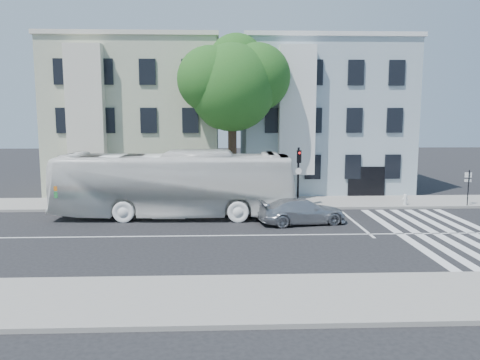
{
  "coord_description": "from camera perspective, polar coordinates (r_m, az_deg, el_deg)",
  "views": [
    {
      "loc": [
        -0.72,
        -21.95,
        5.78
      ],
      "look_at": [
        0.25,
        2.2,
        2.4
      ],
      "focal_mm": 35.0,
      "sensor_mm": 36.0,
      "label": 1
    }
  ],
  "objects": [
    {
      "name": "building_left",
      "position": [
        37.49,
        -12.04,
        7.36
      ],
      "size": [
        12.0,
        10.0,
        11.0
      ],
      "primitive_type": "cube",
      "color": "#AAB194",
      "rests_on": "ground"
    },
    {
      "name": "bus",
      "position": [
        26.72,
        -7.93,
        -0.49
      ],
      "size": [
        3.64,
        13.66,
        3.78
      ],
      "primitive_type": "imported",
      "rotation": [
        0.0,
        0.0,
        1.54
      ],
      "color": "white",
      "rests_on": "ground"
    },
    {
      "name": "street_tree",
      "position": [
        30.77,
        -0.86,
        11.78
      ],
      "size": [
        7.3,
        5.9,
        11.1
      ],
      "color": "#2D2116",
      "rests_on": "ground"
    },
    {
      "name": "building_right",
      "position": [
        37.75,
        9.59,
        7.43
      ],
      "size": [
        12.0,
        10.0,
        11.0
      ],
      "primitive_type": "cube",
      "color": "#9BADB9",
      "rests_on": "ground"
    },
    {
      "name": "sidewalk_near",
      "position": [
        15.09,
        0.62,
        -14.26
      ],
      "size": [
        80.0,
        4.0,
        0.15
      ],
      "primitive_type": "cube",
      "color": "gray",
      "rests_on": "ground"
    },
    {
      "name": "traffic_signal",
      "position": [
        28.95,
        7.15,
        1.3
      ],
      "size": [
        0.38,
        0.52,
        3.8
      ],
      "rotation": [
        0.0,
        0.0,
        -0.38
      ],
      "color": "black",
      "rests_on": "ground"
    },
    {
      "name": "ground",
      "position": [
        22.71,
        -0.41,
        -6.78
      ],
      "size": [
        120.0,
        120.0,
        0.0
      ],
      "primitive_type": "plane",
      "color": "black",
      "rests_on": "ground"
    },
    {
      "name": "sidewalk_far",
      "position": [
        30.5,
        -0.9,
        -2.82
      ],
      "size": [
        80.0,
        4.0,
        0.15
      ],
      "primitive_type": "cube",
      "color": "gray",
      "rests_on": "ground"
    },
    {
      "name": "hedge",
      "position": [
        29.12,
        -5.7,
        -2.53
      ],
      "size": [
        8.54,
        1.9,
        0.7
      ],
      "primitive_type": null,
      "rotation": [
        0.0,
        0.0,
        -0.13
      ],
      "color": "#22611F",
      "rests_on": "sidewalk_far"
    },
    {
      "name": "sedan",
      "position": [
        25.24,
        7.57,
        -3.76
      ],
      "size": [
        2.69,
        4.96,
        1.37
      ],
      "primitive_type": "imported",
      "rotation": [
        0.0,
        0.0,
        1.74
      ],
      "color": "#B9BBC1",
      "rests_on": "ground"
    },
    {
      "name": "fire_hydrant",
      "position": [
        31.26,
        19.47,
        -2.22
      ],
      "size": [
        0.39,
        0.22,
        0.69
      ],
      "rotation": [
        0.0,
        0.0,
        0.17
      ],
      "color": "silver",
      "rests_on": "sidewalk_far"
    },
    {
      "name": "far_sign_pole",
      "position": [
        32.38,
        26.06,
        -0.3
      ],
      "size": [
        0.4,
        0.2,
        2.23
      ],
      "rotation": [
        0.0,
        0.0,
        -0.25
      ],
      "color": "black",
      "rests_on": "sidewalk_far"
    }
  ]
}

